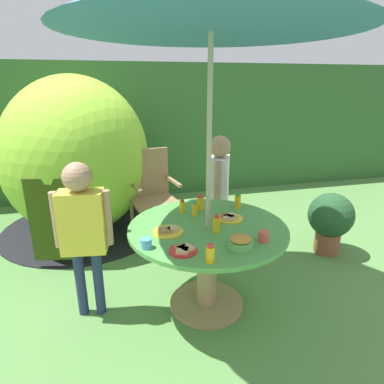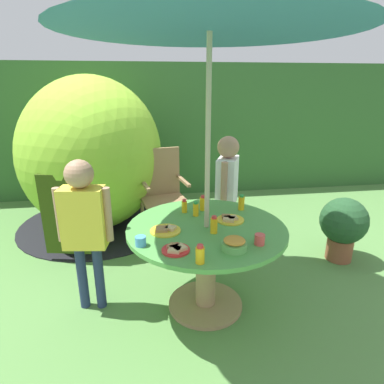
{
  "view_description": "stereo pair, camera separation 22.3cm",
  "coord_description": "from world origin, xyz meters",
  "px_view_note": "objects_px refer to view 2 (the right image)",
  "views": [
    {
      "loc": [
        -0.64,
        -2.1,
        1.69
      ],
      "look_at": [
        -0.09,
        0.11,
        0.93
      ],
      "focal_mm": 30.29,
      "sensor_mm": 36.0,
      "label": 1
    },
    {
      "loc": [
        -0.42,
        -2.14,
        1.69
      ],
      "look_at": [
        -0.09,
        0.11,
        0.93
      ],
      "focal_mm": 30.29,
      "sensor_mm": 36.0,
      "label": 2
    }
  ],
  "objects_px": {
    "plate_front_edge": "(165,230)",
    "child_in_white_shirt": "(227,181)",
    "cup_near": "(141,241)",
    "potted_plant": "(343,224)",
    "cup_far": "(260,239)",
    "juice_bottle_mid_right": "(200,255)",
    "wooden_chair": "(162,190)",
    "juice_bottle_near_left": "(203,203)",
    "child_in_yellow_shirt": "(84,218)",
    "snack_bowl": "(234,244)",
    "plate_far_right": "(230,219)",
    "dome_tent": "(93,154)",
    "juice_bottle_center_front": "(214,225)",
    "juice_bottle_center_back": "(241,203)",
    "juice_bottle_mid_left": "(196,209)",
    "garden_table": "(206,250)",
    "plate_far_left": "(176,249)"
  },
  "relations": [
    {
      "from": "plate_front_edge",
      "to": "child_in_white_shirt",
      "type": "bearing_deg",
      "value": 52.05
    },
    {
      "from": "plate_front_edge",
      "to": "cup_near",
      "type": "height_order",
      "value": "cup_near"
    },
    {
      "from": "potted_plant",
      "to": "cup_far",
      "type": "xyz_separation_m",
      "value": [
        -1.18,
        -0.85,
        0.35
      ]
    },
    {
      "from": "potted_plant",
      "to": "plate_front_edge",
      "type": "height_order",
      "value": "plate_front_edge"
    },
    {
      "from": "juice_bottle_mid_right",
      "to": "cup_far",
      "type": "xyz_separation_m",
      "value": [
        0.42,
        0.17,
        -0.02
      ]
    },
    {
      "from": "wooden_chair",
      "to": "juice_bottle_near_left",
      "type": "bearing_deg",
      "value": -84.6
    },
    {
      "from": "child_in_yellow_shirt",
      "to": "snack_bowl",
      "type": "relative_size",
      "value": 7.34
    },
    {
      "from": "plate_far_right",
      "to": "juice_bottle_near_left",
      "type": "height_order",
      "value": "juice_bottle_near_left"
    },
    {
      "from": "dome_tent",
      "to": "snack_bowl",
      "type": "relative_size",
      "value": 13.98
    },
    {
      "from": "juice_bottle_center_front",
      "to": "juice_bottle_center_back",
      "type": "bearing_deg",
      "value": 51.64
    },
    {
      "from": "potted_plant",
      "to": "cup_near",
      "type": "height_order",
      "value": "cup_near"
    },
    {
      "from": "child_in_white_shirt",
      "to": "plate_far_right",
      "type": "height_order",
      "value": "child_in_white_shirt"
    },
    {
      "from": "wooden_chair",
      "to": "potted_plant",
      "type": "height_order",
      "value": "wooden_chair"
    },
    {
      "from": "child_in_white_shirt",
      "to": "child_in_yellow_shirt",
      "type": "bearing_deg",
      "value": -37.16
    },
    {
      "from": "potted_plant",
      "to": "snack_bowl",
      "type": "height_order",
      "value": "snack_bowl"
    },
    {
      "from": "juice_bottle_mid_left",
      "to": "juice_bottle_mid_right",
      "type": "relative_size",
      "value": 1.01
    },
    {
      "from": "child_in_yellow_shirt",
      "to": "potted_plant",
      "type": "bearing_deg",
      "value": 17.43
    },
    {
      "from": "snack_bowl",
      "to": "cup_near",
      "type": "distance_m",
      "value": 0.6
    },
    {
      "from": "child_in_yellow_shirt",
      "to": "juice_bottle_center_front",
      "type": "relative_size",
      "value": 9.38
    },
    {
      "from": "wooden_chair",
      "to": "cup_near",
      "type": "relative_size",
      "value": 14.21
    },
    {
      "from": "juice_bottle_mid_left",
      "to": "juice_bottle_mid_right",
      "type": "distance_m",
      "value": 0.72
    },
    {
      "from": "dome_tent",
      "to": "child_in_yellow_shirt",
      "type": "xyz_separation_m",
      "value": [
        0.15,
        -1.66,
        -0.13
      ]
    },
    {
      "from": "child_in_yellow_shirt",
      "to": "cup_far",
      "type": "height_order",
      "value": "child_in_yellow_shirt"
    },
    {
      "from": "garden_table",
      "to": "potted_plant",
      "type": "distance_m",
      "value": 1.56
    },
    {
      "from": "juice_bottle_mid_left",
      "to": "plate_far_left",
      "type": "bearing_deg",
      "value": -111.26
    },
    {
      "from": "snack_bowl",
      "to": "plate_far_right",
      "type": "height_order",
      "value": "snack_bowl"
    },
    {
      "from": "juice_bottle_mid_left",
      "to": "juice_bottle_center_back",
      "type": "bearing_deg",
      "value": 10.82
    },
    {
      "from": "garden_table",
      "to": "plate_far_left",
      "type": "bearing_deg",
      "value": -127.94
    },
    {
      "from": "garden_table",
      "to": "potted_plant",
      "type": "xyz_separation_m",
      "value": [
        1.47,
        0.52,
        -0.12
      ]
    },
    {
      "from": "child_in_white_shirt",
      "to": "cup_near",
      "type": "xyz_separation_m",
      "value": [
        -0.84,
        -1.04,
        -0.06
      ]
    },
    {
      "from": "snack_bowl",
      "to": "cup_far",
      "type": "bearing_deg",
      "value": 13.19
    },
    {
      "from": "juice_bottle_mid_right",
      "to": "dome_tent",
      "type": "bearing_deg",
      "value": 111.64
    },
    {
      "from": "potted_plant",
      "to": "plate_far_left",
      "type": "relative_size",
      "value": 3.59
    },
    {
      "from": "dome_tent",
      "to": "cup_near",
      "type": "bearing_deg",
      "value": -63.37
    },
    {
      "from": "garden_table",
      "to": "dome_tent",
      "type": "height_order",
      "value": "dome_tent"
    },
    {
      "from": "dome_tent",
      "to": "cup_far",
      "type": "xyz_separation_m",
      "value": [
        1.33,
        -2.11,
        -0.16
      ]
    },
    {
      "from": "juice_bottle_center_back",
      "to": "cup_near",
      "type": "relative_size",
      "value": 1.82
    },
    {
      "from": "dome_tent",
      "to": "cup_near",
      "type": "height_order",
      "value": "dome_tent"
    },
    {
      "from": "plate_far_right",
      "to": "cup_far",
      "type": "xyz_separation_m",
      "value": [
        0.09,
        -0.41,
        0.02
      ]
    },
    {
      "from": "child_in_white_shirt",
      "to": "snack_bowl",
      "type": "distance_m",
      "value": 1.21
    },
    {
      "from": "plate_front_edge",
      "to": "juice_bottle_center_back",
      "type": "distance_m",
      "value": 0.73
    },
    {
      "from": "juice_bottle_center_back",
      "to": "cup_far",
      "type": "bearing_deg",
      "value": -95.46
    },
    {
      "from": "wooden_chair",
      "to": "child_in_yellow_shirt",
      "type": "xyz_separation_m",
      "value": [
        -0.63,
        -1.18,
        0.2
      ]
    },
    {
      "from": "juice_bottle_center_front",
      "to": "cup_far",
      "type": "height_order",
      "value": "juice_bottle_center_front"
    },
    {
      "from": "plate_front_edge",
      "to": "juice_bottle_mid_left",
      "type": "relative_size",
      "value": 1.84
    },
    {
      "from": "plate_far_left",
      "to": "juice_bottle_mid_left",
      "type": "distance_m",
      "value": 0.59
    },
    {
      "from": "juice_bottle_center_front",
      "to": "juice_bottle_center_back",
      "type": "relative_size",
      "value": 0.98
    },
    {
      "from": "plate_far_left",
      "to": "cup_near",
      "type": "distance_m",
      "value": 0.24
    },
    {
      "from": "juice_bottle_center_front",
      "to": "juice_bottle_mid_right",
      "type": "distance_m",
      "value": 0.42
    },
    {
      "from": "plate_front_edge",
      "to": "juice_bottle_center_front",
      "type": "xyz_separation_m",
      "value": [
        0.34,
        -0.07,
        0.05
      ]
    }
  ]
}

